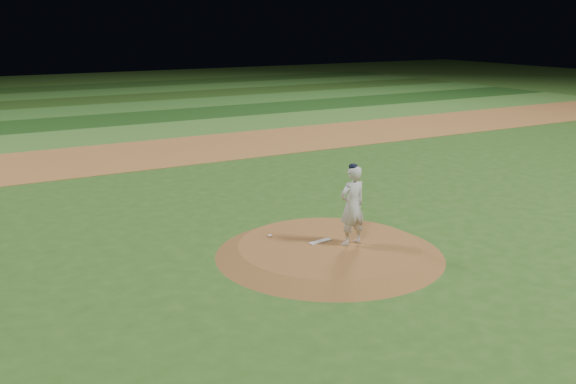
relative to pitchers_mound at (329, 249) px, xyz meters
The scene contains 12 objects.
ground 0.12m from the pitchers_mound, ahead, with size 120.00×120.00×0.00m, color #2E581C.
infield_dirt_band 14.00m from the pitchers_mound, 90.00° to the left, with size 70.00×6.00×0.02m, color #A46933.
outfield_stripe_0 19.50m from the pitchers_mound, 90.00° to the left, with size 70.00×5.00×0.02m, color #40782B.
outfield_stripe_1 24.50m from the pitchers_mound, 90.00° to the left, with size 70.00×5.00×0.02m, color #1A4416.
outfield_stripe_2 29.50m from the pitchers_mound, 90.00° to the left, with size 70.00×5.00×0.02m, color #346B27.
outfield_stripe_3 34.50m from the pitchers_mound, 90.00° to the left, with size 70.00×5.00×0.02m, color #244717.
outfield_stripe_4 39.50m from the pitchers_mound, 90.00° to the left, with size 70.00×5.00×0.02m, color #346A26.
outfield_stripe_5 44.50m from the pitchers_mound, 90.00° to the left, with size 70.00×5.00×0.02m, color #1F4616.
pitchers_mound is the anchor object (origin of this frame).
pitching_rubber 0.32m from the pitchers_mound, 108.26° to the left, with size 0.62×0.16×0.03m, color silver.
rosin_bag 1.58m from the pitchers_mound, 128.04° to the left, with size 0.11×0.11×0.06m, color white.
pitcher_on_mound 1.23m from the pitchers_mound, 25.74° to the right, with size 0.73×0.50×1.99m.
Camera 1 is at (-8.14, -12.14, 5.46)m, focal length 40.00 mm.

